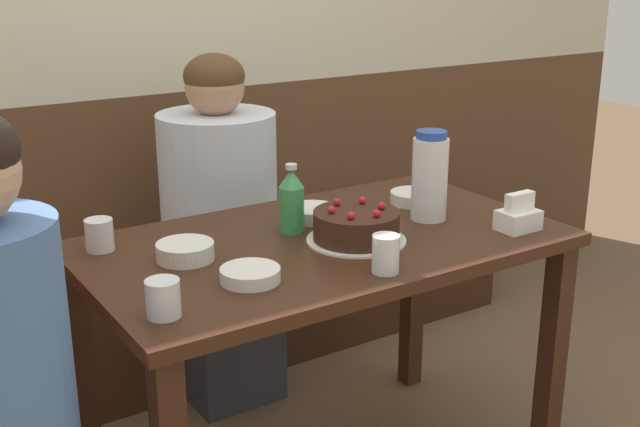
{
  "coord_description": "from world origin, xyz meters",
  "views": [
    {
      "loc": [
        -1.09,
        -1.67,
        1.47
      ],
      "look_at": [
        0.02,
        0.05,
        0.81
      ],
      "focal_mm": 45.0,
      "sensor_mm": 36.0,
      "label": 1
    }
  ],
  "objects_px": {
    "bowl_rice_small": "(250,275)",
    "person_pale_blue_shirt": "(222,233)",
    "bench_seat": "(199,310)",
    "birthday_cake": "(356,227)",
    "bowl_side_dish": "(312,213)",
    "soju_bottle": "(292,200)",
    "water_pitcher": "(430,176)",
    "glass_tumbler_short": "(163,298)",
    "bowl_sauce_shallow": "(413,198)",
    "glass_water_tall": "(99,235)",
    "glass_shot_small": "(386,254)",
    "bowl_soup_white": "(185,251)",
    "napkin_holder": "(518,216)"
  },
  "relations": [
    {
      "from": "glass_shot_small",
      "to": "water_pitcher",
      "type": "bearing_deg",
      "value": 36.23
    },
    {
      "from": "bowl_sauce_shallow",
      "to": "glass_water_tall",
      "type": "bearing_deg",
      "value": 172.63
    },
    {
      "from": "birthday_cake",
      "to": "bowl_side_dish",
      "type": "height_order",
      "value": "birthday_cake"
    },
    {
      "from": "napkin_holder",
      "to": "person_pale_blue_shirt",
      "type": "xyz_separation_m",
      "value": [
        -0.48,
        0.86,
        -0.21
      ]
    },
    {
      "from": "water_pitcher",
      "to": "glass_tumbler_short",
      "type": "bearing_deg",
      "value": -167.38
    },
    {
      "from": "soju_bottle",
      "to": "person_pale_blue_shirt",
      "type": "distance_m",
      "value": 0.6
    },
    {
      "from": "napkin_holder",
      "to": "water_pitcher",
      "type": "bearing_deg",
      "value": 124.44
    },
    {
      "from": "glass_water_tall",
      "to": "bowl_soup_white",
      "type": "bearing_deg",
      "value": -49.15
    },
    {
      "from": "napkin_holder",
      "to": "bowl_soup_white",
      "type": "xyz_separation_m",
      "value": [
        -0.85,
        0.29,
        -0.02
      ]
    },
    {
      "from": "soju_bottle",
      "to": "glass_water_tall",
      "type": "xyz_separation_m",
      "value": [
        -0.48,
        0.14,
        -0.05
      ]
    },
    {
      "from": "glass_tumbler_short",
      "to": "napkin_holder",
      "type": "bearing_deg",
      "value": -0.56
    },
    {
      "from": "bowl_sauce_shallow",
      "to": "glass_water_tall",
      "type": "relative_size",
      "value": 1.7
    },
    {
      "from": "glass_tumbler_short",
      "to": "bowl_sauce_shallow",
      "type": "bearing_deg",
      "value": 19.6
    },
    {
      "from": "bowl_sauce_shallow",
      "to": "bowl_rice_small",
      "type": "bearing_deg",
      "value": -159.12
    },
    {
      "from": "water_pitcher",
      "to": "person_pale_blue_shirt",
      "type": "relative_size",
      "value": 0.21
    },
    {
      "from": "water_pitcher",
      "to": "person_pale_blue_shirt",
      "type": "height_order",
      "value": "person_pale_blue_shirt"
    },
    {
      "from": "birthday_cake",
      "to": "bowl_rice_small",
      "type": "distance_m",
      "value": 0.37
    },
    {
      "from": "bowl_side_dish",
      "to": "glass_tumbler_short",
      "type": "distance_m",
      "value": 0.7
    },
    {
      "from": "bowl_rice_small",
      "to": "bowl_side_dish",
      "type": "relative_size",
      "value": 0.99
    },
    {
      "from": "person_pale_blue_shirt",
      "to": "soju_bottle",
      "type": "bearing_deg",
      "value": -5.12
    },
    {
      "from": "water_pitcher",
      "to": "glass_shot_small",
      "type": "bearing_deg",
      "value": -143.77
    },
    {
      "from": "bench_seat",
      "to": "person_pale_blue_shirt",
      "type": "relative_size",
      "value": 2.22
    },
    {
      "from": "water_pitcher",
      "to": "glass_tumbler_short",
      "type": "relative_size",
      "value": 3.16
    },
    {
      "from": "bench_seat",
      "to": "glass_water_tall",
      "type": "height_order",
      "value": "glass_water_tall"
    },
    {
      "from": "soju_bottle",
      "to": "bowl_sauce_shallow",
      "type": "relative_size",
      "value": 1.36
    },
    {
      "from": "soju_bottle",
      "to": "bowl_sauce_shallow",
      "type": "bearing_deg",
      "value": 3.17
    },
    {
      "from": "bowl_soup_white",
      "to": "birthday_cake",
      "type": "bearing_deg",
      "value": -15.69
    },
    {
      "from": "glass_water_tall",
      "to": "glass_shot_small",
      "type": "relative_size",
      "value": 0.89
    },
    {
      "from": "glass_water_tall",
      "to": "person_pale_blue_shirt",
      "type": "bearing_deg",
      "value": 36.66
    },
    {
      "from": "soju_bottle",
      "to": "bowl_soup_white",
      "type": "bearing_deg",
      "value": -173.97
    },
    {
      "from": "water_pitcher",
      "to": "bowl_side_dish",
      "type": "distance_m",
      "value": 0.35
    },
    {
      "from": "water_pitcher",
      "to": "glass_water_tall",
      "type": "distance_m",
      "value": 0.9
    },
    {
      "from": "bench_seat",
      "to": "bowl_rice_small",
      "type": "height_order",
      "value": "bowl_rice_small"
    },
    {
      "from": "glass_water_tall",
      "to": "person_pale_blue_shirt",
      "type": "distance_m",
      "value": 0.69
    },
    {
      "from": "napkin_holder",
      "to": "birthday_cake",
      "type": "bearing_deg",
      "value": 158.65
    },
    {
      "from": "water_pitcher",
      "to": "soju_bottle",
      "type": "distance_m",
      "value": 0.4
    },
    {
      "from": "person_pale_blue_shirt",
      "to": "glass_shot_small",
      "type": "bearing_deg",
      "value": -0.78
    },
    {
      "from": "birthday_cake",
      "to": "glass_tumbler_short",
      "type": "bearing_deg",
      "value": -165.52
    },
    {
      "from": "birthday_cake",
      "to": "glass_water_tall",
      "type": "xyz_separation_m",
      "value": [
        -0.58,
        0.3,
        0.0
      ]
    },
    {
      "from": "water_pitcher",
      "to": "glass_tumbler_short",
      "type": "height_order",
      "value": "water_pitcher"
    },
    {
      "from": "bowl_rice_small",
      "to": "person_pale_blue_shirt",
      "type": "distance_m",
      "value": 0.86
    },
    {
      "from": "birthday_cake",
      "to": "glass_tumbler_short",
      "type": "xyz_separation_m",
      "value": [
        -0.6,
        -0.15,
        -0.0
      ]
    },
    {
      "from": "bowl_rice_small",
      "to": "bowl_side_dish",
      "type": "distance_m",
      "value": 0.47
    },
    {
      "from": "bench_seat",
      "to": "soju_bottle",
      "type": "bearing_deg",
      "value": -93.34
    },
    {
      "from": "bowl_soup_white",
      "to": "bowl_sauce_shallow",
      "type": "distance_m",
      "value": 0.77
    },
    {
      "from": "soju_bottle",
      "to": "person_pale_blue_shirt",
      "type": "xyz_separation_m",
      "value": [
        0.05,
        0.54,
        -0.26
      ]
    },
    {
      "from": "bench_seat",
      "to": "bowl_soup_white",
      "type": "xyz_separation_m",
      "value": [
        -0.37,
        -0.78,
        0.55
      ]
    },
    {
      "from": "bench_seat",
      "to": "bowl_rice_small",
      "type": "distance_m",
      "value": 1.17
    },
    {
      "from": "soju_bottle",
      "to": "napkin_holder",
      "type": "distance_m",
      "value": 0.62
    },
    {
      "from": "soju_bottle",
      "to": "glass_water_tall",
      "type": "height_order",
      "value": "soju_bottle"
    }
  ]
}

